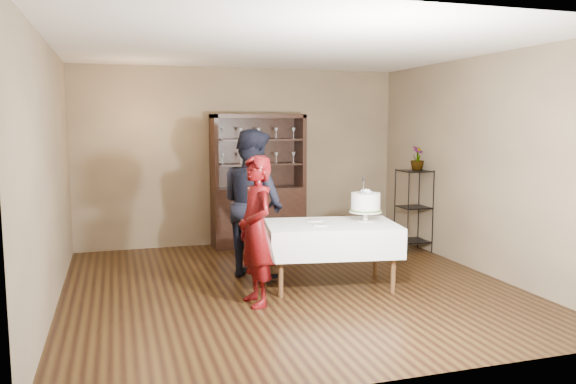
# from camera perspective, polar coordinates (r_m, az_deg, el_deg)

# --- Properties ---
(floor) EXTENTS (5.00, 5.00, 0.00)m
(floor) POSITION_cam_1_polar(r_m,az_deg,el_deg) (6.56, 0.11, -9.55)
(floor) COLOR black
(floor) RESTS_ON ground
(ceiling) EXTENTS (5.00, 5.00, 0.00)m
(ceiling) POSITION_cam_1_polar(r_m,az_deg,el_deg) (6.34, 0.12, 14.52)
(ceiling) COLOR white
(ceiling) RESTS_ON back_wall
(back_wall) EXTENTS (5.00, 0.02, 2.70)m
(back_wall) POSITION_cam_1_polar(r_m,az_deg,el_deg) (8.72, -4.76, 3.58)
(back_wall) COLOR brown
(back_wall) RESTS_ON floor
(wall_left) EXTENTS (0.02, 5.00, 2.70)m
(wall_left) POSITION_cam_1_polar(r_m,az_deg,el_deg) (6.06, -23.08, 1.51)
(wall_left) COLOR brown
(wall_left) RESTS_ON floor
(wall_right) EXTENTS (0.02, 5.00, 2.70)m
(wall_right) POSITION_cam_1_polar(r_m,az_deg,el_deg) (7.44, 18.85, 2.63)
(wall_right) COLOR brown
(wall_right) RESTS_ON floor
(china_hutch) EXTENTS (1.40, 0.48, 2.00)m
(china_hutch) POSITION_cam_1_polar(r_m,az_deg,el_deg) (8.60, -3.06, -1.05)
(china_hutch) COLOR black
(china_hutch) RESTS_ON floor
(plant_etagere) EXTENTS (0.42, 0.42, 1.20)m
(plant_etagere) POSITION_cam_1_polar(r_m,az_deg,el_deg) (8.40, 12.64, -1.49)
(plant_etagere) COLOR black
(plant_etagere) RESTS_ON floor
(cake_table) EXTENTS (1.60, 1.14, 0.74)m
(cake_table) POSITION_cam_1_polar(r_m,az_deg,el_deg) (6.46, 4.43, -4.71)
(cake_table) COLOR silver
(cake_table) RESTS_ON floor
(woman) EXTENTS (0.45, 0.61, 1.55)m
(woman) POSITION_cam_1_polar(r_m,az_deg,el_deg) (5.77, -3.26, -3.96)
(woman) COLOR #350409
(woman) RESTS_ON floor
(man) EXTENTS (0.99, 1.08, 1.80)m
(man) POSITION_cam_1_polar(r_m,az_deg,el_deg) (6.84, -3.62, -1.15)
(man) COLOR black
(man) RESTS_ON floor
(cake) EXTENTS (0.41, 0.41, 0.52)m
(cake) POSITION_cam_1_polar(r_m,az_deg,el_deg) (6.57, 7.89, -1.17)
(cake) COLOR silver
(cake) RESTS_ON cake_table
(plate_near) EXTENTS (0.22, 0.22, 0.01)m
(plate_near) POSITION_cam_1_polar(r_m,az_deg,el_deg) (6.29, 3.27, -3.34)
(plate_near) COLOR silver
(plate_near) RESTS_ON cake_table
(plate_far) EXTENTS (0.26, 0.26, 0.01)m
(plate_far) POSITION_cam_1_polar(r_m,az_deg,el_deg) (6.57, 2.72, -2.88)
(plate_far) COLOR silver
(plate_far) RESTS_ON cake_table
(potted_plant) EXTENTS (0.26, 0.26, 0.35)m
(potted_plant) POSITION_cam_1_polar(r_m,az_deg,el_deg) (8.36, 13.01, 3.35)
(potted_plant) COLOR #4C6A32
(potted_plant) RESTS_ON plant_etagere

